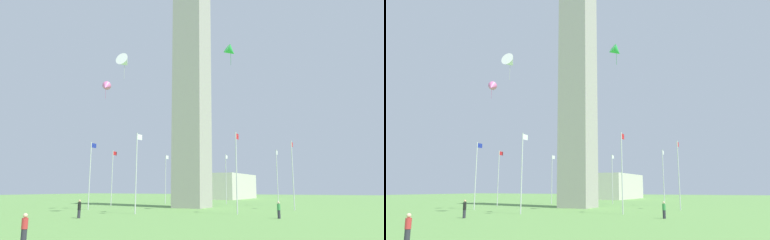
{
  "view_description": "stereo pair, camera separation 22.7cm",
  "coord_description": "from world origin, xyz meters",
  "views": [
    {
      "loc": [
        -50.95,
        -24.14,
        2.86
      ],
      "look_at": [
        0.0,
        0.0,
        13.61
      ],
      "focal_mm": 33.75,
      "sensor_mm": 36.0,
      "label": 1
    },
    {
      "loc": [
        -50.85,
        -24.34,
        2.86
      ],
      "look_at": [
        0.0,
        0.0,
        13.61
      ],
      "focal_mm": 33.75,
      "sensor_mm": 36.0,
      "label": 2
    }
  ],
  "objects": [
    {
      "name": "obelisk_monument",
      "position": [
        0.0,
        0.0,
        21.74
      ],
      "size": [
        4.78,
        4.78,
        43.48
      ],
      "color": "#A8A399",
      "rests_on": "ground"
    },
    {
      "name": "person_red_shirt",
      "position": [
        -37.09,
        -7.91,
        0.79
      ],
      "size": [
        0.32,
        0.32,
        1.6
      ],
      "rotation": [
        0.0,
        0.0,
        0.18
      ],
      "color": "#2D2D38",
      "rests_on": "ground"
    },
    {
      "name": "person_green_shirt",
      "position": [
        -14.61,
        -16.3,
        0.81
      ],
      "size": [
        0.32,
        0.32,
        1.63
      ],
      "rotation": [
        0.0,
        0.0,
        0.58
      ],
      "color": "#2D2D38",
      "rests_on": "ground"
    },
    {
      "name": "kite_green_delta",
      "position": [
        -8.17,
        -9.5,
        20.66
      ],
      "size": [
        2.24,
        2.2,
        2.83
      ],
      "color": "green"
    },
    {
      "name": "kite_pink_delta",
      "position": [
        -12.92,
        6.96,
        16.62
      ],
      "size": [
        1.93,
        1.77,
        2.5
      ],
      "color": "pink"
    },
    {
      "name": "flagpole_s",
      "position": [
        -15.23,
        0.0,
        5.11
      ],
      "size": [
        1.12,
        0.14,
        9.42
      ],
      "color": "silver",
      "rests_on": "ground"
    },
    {
      "name": "flagpole_sw",
      "position": [
        -10.76,
        -10.81,
        5.11
      ],
      "size": [
        1.12,
        0.14,
        9.42
      ],
      "color": "silver",
      "rests_on": "ground"
    },
    {
      "name": "distant_building",
      "position": [
        48.78,
        13.03,
        3.47
      ],
      "size": [
        22.58,
        13.17,
        6.94
      ],
      "color": "beige",
      "rests_on": "ground"
    },
    {
      "name": "flagpole_se",
      "position": [
        -10.76,
        10.81,
        5.11
      ],
      "size": [
        1.12,
        0.14,
        9.42
      ],
      "color": "silver",
      "rests_on": "ground"
    },
    {
      "name": "flagpole_ne",
      "position": [
        10.86,
        10.81,
        5.11
      ],
      "size": [
        1.12,
        0.14,
        9.42
      ],
      "color": "silver",
      "rests_on": "ground"
    },
    {
      "name": "kite_white_delta",
      "position": [
        -17.31,
        0.73,
        17.76
      ],
      "size": [
        1.91,
        1.7,
        3.15
      ],
      "color": "white"
    },
    {
      "name": "flagpole_w",
      "position": [
        0.05,
        -15.28,
        5.11
      ],
      "size": [
        1.12,
        0.14,
        9.42
      ],
      "color": "silver",
      "rests_on": "ground"
    },
    {
      "name": "person_black_shirt",
      "position": [
        -22.64,
        1.62,
        0.89
      ],
      "size": [
        0.32,
        0.32,
        1.78
      ],
      "rotation": [
        0.0,
        0.0,
        0.29
      ],
      "color": "#2D2D38",
      "rests_on": "ground"
    },
    {
      "name": "ground_plane",
      "position": [
        0.0,
        0.0,
        0.0
      ],
      "size": [
        260.0,
        260.0,
        0.0
      ],
      "primitive_type": "plane",
      "color": "#609347"
    },
    {
      "name": "flagpole_nw",
      "position": [
        10.86,
        -10.81,
        5.11
      ],
      "size": [
        1.12,
        0.14,
        9.42
      ],
      "color": "silver",
      "rests_on": "ground"
    },
    {
      "name": "flagpole_e",
      "position": [
        0.05,
        15.28,
        5.11
      ],
      "size": [
        1.12,
        0.14,
        9.42
      ],
      "color": "silver",
      "rests_on": "ground"
    },
    {
      "name": "flagpole_n",
      "position": [
        15.34,
        0.0,
        5.11
      ],
      "size": [
        1.12,
        0.14,
        9.42
      ],
      "color": "silver",
      "rests_on": "ground"
    }
  ]
}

